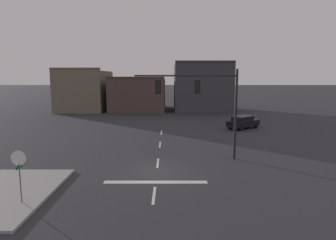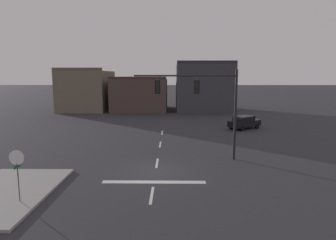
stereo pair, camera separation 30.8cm
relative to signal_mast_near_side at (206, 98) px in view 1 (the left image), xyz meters
The scene contains 8 objects.
ground_plane 6.85m from the signal_mast_near_side, 140.11° to the right, with size 400.00×400.00×0.00m, color #2B2B30.
sidewalk_near_corner 14.66m from the signal_mast_near_side, 149.07° to the right, with size 5.00×8.00×0.15m, color gray.
stop_bar_paint 7.97m from the signal_mast_near_side, 126.12° to the right, with size 6.40×0.50×0.01m, color silver.
lane_centreline 6.20m from the signal_mast_near_side, 163.23° to the right, with size 0.16×26.40×0.01m.
signal_mast_near_side is the anchor object (origin of this frame).
stop_sign 13.59m from the signal_mast_near_side, 141.36° to the right, with size 0.76×0.64×2.83m.
car_lot_nearside 15.35m from the signal_mast_near_side, 64.55° to the left, with size 4.57×4.14×1.61m.
building_row 34.54m from the signal_mast_near_side, 101.94° to the left, with size 31.82×12.26×9.13m.
Camera 1 is at (0.77, -19.19, 6.47)m, focal length 31.12 mm.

